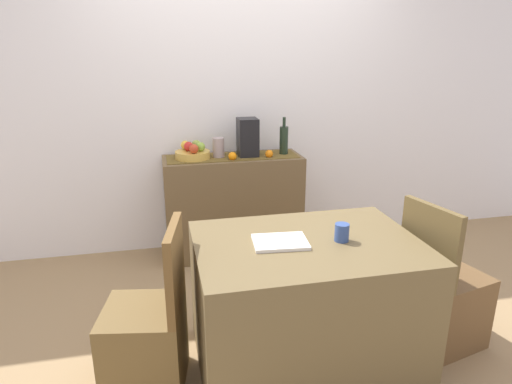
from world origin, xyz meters
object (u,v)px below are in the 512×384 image
wine_bottle (284,140)px  open_book (280,242)px  coffee_maker (248,137)px  chair_near_window (148,340)px  fruit_bowl (193,155)px  chair_by_corner (441,301)px  sideboard_console (233,206)px  coffee_cup (342,232)px  ceramic_vase (218,148)px  dining_table (305,303)px

wine_bottle → open_book: (-0.44, -1.50, -0.23)m
coffee_maker → chair_near_window: 1.88m
fruit_bowl → coffee_maker: bearing=0.0°
wine_bottle → chair_by_corner: bearing=-69.5°
chair_by_corner → wine_bottle: bearing=110.5°
coffee_maker → chair_by_corner: size_ratio=0.35×
sideboard_console → fruit_bowl: (-0.33, 0.00, 0.46)m
coffee_maker → chair_by_corner: 1.89m
sideboard_console → open_book: sideboard_console is taller
fruit_bowl → wine_bottle: (0.76, 0.00, 0.09)m
coffee_maker → open_book: size_ratio=1.12×
fruit_bowl → coffee_cup: fruit_bowl is taller
sideboard_console → wine_bottle: size_ratio=3.63×
coffee_maker → open_book: (-0.13, -1.50, -0.26)m
coffee_maker → open_book: bearing=-95.1°
sideboard_console → wine_bottle: 0.70m
ceramic_vase → coffee_maker: bearing=0.0°
wine_bottle → open_book: bearing=-106.5°
chair_by_corner → open_book: bearing=179.6°
chair_near_window → coffee_cup: bearing=-1.6°
fruit_bowl → dining_table: bearing=-72.7°
wine_bottle → coffee_maker: bearing=-180.0°
dining_table → coffee_cup: 0.45m
coffee_cup → dining_table: bearing=169.5°
wine_bottle → chair_by_corner: (0.56, -1.51, -0.71)m
ceramic_vase → chair_near_window: bearing=-111.7°
sideboard_console → ceramic_vase: size_ratio=6.96×
sideboard_console → coffee_maker: bearing=0.0°
coffee_cup → chair_by_corner: 0.86m
fruit_bowl → chair_by_corner: size_ratio=0.31×
chair_by_corner → coffee_cup: bearing=-177.6°
fruit_bowl → wine_bottle: wine_bottle is taller
sideboard_console → coffee_cup: (0.32, -1.53, 0.36)m
sideboard_console → chair_by_corner: chair_by_corner is taller
chair_near_window → wine_bottle: bearing=52.6°
coffee_maker → chair_by_corner: bearing=-59.9°
coffee_maker → fruit_bowl: bearing=180.0°
wine_bottle → open_book: 1.58m
sideboard_console → coffee_maker: 0.60m
sideboard_console → chair_by_corner: bearing=-56.4°
fruit_bowl → chair_near_window: fruit_bowl is taller
dining_table → chair_by_corner: (0.86, -0.00, -0.10)m
wine_bottle → chair_by_corner: 1.76m
sideboard_console → open_book: 1.53m
fruit_bowl → coffee_cup: size_ratio=2.94×
wine_bottle → open_book: size_ratio=1.12×
wine_bottle → chair_near_window: bearing=-127.4°
wine_bottle → ceramic_vase: 0.55m
fruit_bowl → ceramic_vase: ceramic_vase is taller
open_book → coffee_cup: 0.33m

